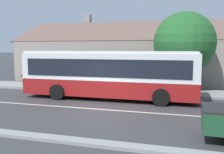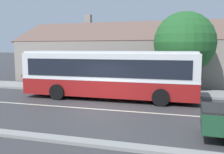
{
  "view_description": "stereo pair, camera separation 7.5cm",
  "coord_description": "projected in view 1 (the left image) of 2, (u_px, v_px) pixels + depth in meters",
  "views": [
    {
      "loc": [
        4.46,
        -12.42,
        3.27
      ],
      "look_at": [
        -0.14,
        3.54,
        1.35
      ],
      "focal_mm": 40.0,
      "sensor_mm": 36.0,
      "label": 1
    },
    {
      "loc": [
        4.53,
        -12.4,
        3.27
      ],
      "look_at": [
        -0.14,
        3.54,
        1.35
      ],
      "focal_mm": 40.0,
      "sensor_mm": 36.0,
      "label": 2
    }
  ],
  "objects": [
    {
      "name": "ground_plane",
      "position": [
        96.0,
        109.0,
        13.46
      ],
      "size": [
        300.0,
        300.0,
        0.0
      ],
      "primitive_type": "plane",
      "color": "#38383A"
    },
    {
      "name": "community_building",
      "position": [
        143.0,
        59.0,
        26.63
      ],
      "size": [
        24.88,
        10.62,
        7.14
      ],
      "color": "gray",
      "rests_on": "ground"
    },
    {
      "name": "curb_near",
      "position": [
        52.0,
        138.0,
        8.91
      ],
      "size": [
        60.0,
        0.5,
        0.12
      ],
      "primitive_type": "cube",
      "color": "gray",
      "rests_on": "ground"
    },
    {
      "name": "bench_by_building",
      "position": [
        32.0,
        81.0,
        20.64
      ],
      "size": [
        1.79,
        0.51,
        0.94
      ],
      "color": "brown",
      "rests_on": "sidewalk_far"
    },
    {
      "name": "transit_bus",
      "position": [
        109.0,
        73.0,
        16.08
      ],
      "size": [
        11.22,
        2.83,
        3.08
      ],
      "color": "maroon",
      "rests_on": "ground"
    },
    {
      "name": "street_tree_primary",
      "position": [
        184.0,
        43.0,
        18.41
      ],
      "size": [
        4.53,
        4.53,
        5.95
      ],
      "color": "#4C3828",
      "rests_on": "ground"
    },
    {
      "name": "sidewalk_far",
      "position": [
        123.0,
        90.0,
        19.17
      ],
      "size": [
        60.0,
        3.0,
        0.15
      ],
      "primitive_type": "cube",
      "color": "gray",
      "rests_on": "ground"
    },
    {
      "name": "bench_down_street",
      "position": [
        75.0,
        83.0,
        19.54
      ],
      "size": [
        1.56,
        0.51,
        0.94
      ],
      "color": "brown",
      "rests_on": "sidewalk_far"
    },
    {
      "name": "lane_divider_stripe",
      "position": [
        96.0,
        109.0,
        13.46
      ],
      "size": [
        60.0,
        0.16,
        0.01
      ],
      "primitive_type": "cube",
      "color": "beige",
      "rests_on": "ground"
    }
  ]
}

